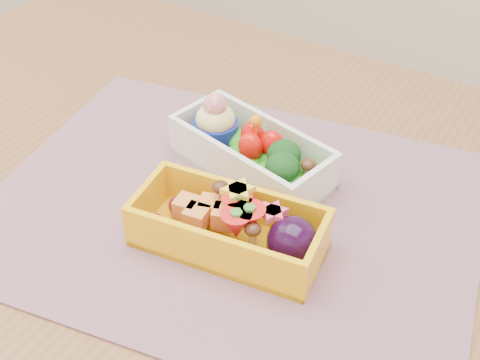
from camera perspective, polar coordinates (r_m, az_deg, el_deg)
The scene contains 4 objects.
table at distance 0.72m, azimuth -0.11°, elevation -9.46°, with size 1.20×0.80×0.75m.
placemat at distance 0.66m, azimuth -0.78°, elevation -2.59°, with size 0.51×0.39×0.00m, color #93656C.
bento_white at distance 0.69m, azimuth 0.99°, elevation 2.66°, with size 0.20×0.12×0.08m.
bento_yellow at distance 0.60m, azimuth -0.70°, elevation -4.35°, with size 0.20×0.11×0.06m.
Camera 1 is at (0.25, -0.40, 1.19)m, focal length 46.60 mm.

